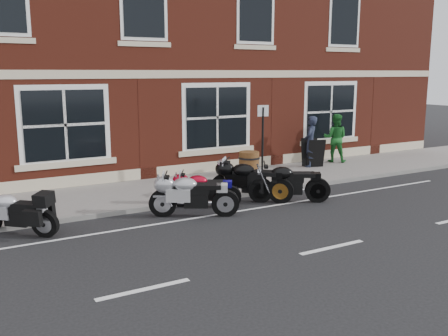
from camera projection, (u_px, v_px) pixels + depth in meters
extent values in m
plane|color=black|center=(251.00, 212.00, 12.58)|extent=(80.00, 80.00, 0.00)
cube|color=slate|center=(198.00, 186.00, 15.13)|extent=(30.00, 3.00, 0.12)
cube|color=slate|center=(224.00, 197.00, 13.78)|extent=(30.00, 0.16, 0.12)
cube|color=maroon|center=(114.00, 9.00, 20.41)|extent=(24.00, 12.00, 12.00)
cylinder|color=black|center=(46.00, 223.00, 10.61)|extent=(0.53, 0.51, 0.61)
cube|color=black|center=(14.00, 206.00, 10.72)|extent=(0.72, 0.69, 0.21)
ellipsoid|color=#B6B6BC|center=(8.00, 200.00, 10.73)|extent=(0.63, 0.62, 0.31)
cube|color=black|center=(30.00, 204.00, 10.61)|extent=(0.56, 0.54, 0.10)
cylinder|color=black|center=(180.00, 196.00, 13.02)|extent=(0.56, 0.41, 0.58)
cylinder|color=black|center=(230.00, 196.00, 12.96)|extent=(0.56, 0.41, 0.58)
cube|color=black|center=(203.00, 184.00, 12.94)|extent=(0.73, 0.58, 0.20)
ellipsoid|color=maroon|center=(198.00, 180.00, 12.92)|extent=(0.61, 0.55, 0.29)
cube|color=black|center=(217.00, 182.00, 12.90)|extent=(0.55, 0.47, 0.09)
cylinder|color=black|center=(224.00, 186.00, 13.81)|extent=(0.59, 0.61, 0.71)
cylinder|color=black|center=(281.00, 190.00, 13.37)|extent=(0.59, 0.61, 0.71)
cube|color=black|center=(250.00, 175.00, 13.53)|extent=(0.80, 0.82, 0.24)
ellipsoid|color=black|center=(244.00, 169.00, 13.55)|extent=(0.72, 0.72, 0.35)
cube|color=black|center=(266.00, 172.00, 13.39)|extent=(0.63, 0.64, 0.11)
cylinder|color=black|center=(163.00, 203.00, 12.13)|extent=(0.65, 0.45, 0.67)
cylinder|color=black|center=(225.00, 203.00, 12.14)|extent=(0.65, 0.45, 0.67)
cube|color=black|center=(192.00, 189.00, 12.07)|extent=(0.85, 0.63, 0.23)
ellipsoid|color=#9B9B9F|center=(185.00, 184.00, 12.04)|extent=(0.70, 0.62, 0.34)
cube|color=black|center=(209.00, 185.00, 12.05)|extent=(0.64, 0.52, 0.10)
cylinder|color=black|center=(261.00, 190.00, 13.46)|extent=(0.65, 0.46, 0.68)
cylinder|color=black|center=(317.00, 190.00, 13.45)|extent=(0.65, 0.46, 0.68)
cube|color=black|center=(287.00, 177.00, 13.38)|extent=(0.86, 0.64, 0.23)
ellipsoid|color=black|center=(282.00, 172.00, 13.36)|extent=(0.70, 0.63, 0.34)
cube|color=black|center=(303.00, 174.00, 13.37)|extent=(0.64, 0.53, 0.11)
imported|color=#1C2233|center=(310.00, 142.00, 17.78)|extent=(0.79, 0.75, 1.82)
imported|color=#1C6324|center=(335.00, 138.00, 18.75)|extent=(1.11, 1.11, 1.81)
cylinder|color=#493513|center=(249.00, 163.00, 16.41)|extent=(0.67, 0.67, 0.78)
cylinder|color=black|center=(249.00, 169.00, 16.44)|extent=(0.70, 0.70, 0.06)
cylinder|color=black|center=(249.00, 158.00, 16.37)|extent=(0.70, 0.70, 0.06)
cylinder|color=black|center=(263.00, 146.00, 15.09)|extent=(0.06, 0.06, 2.31)
cube|color=silver|center=(263.00, 111.00, 14.89)|extent=(0.33, 0.12, 0.34)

